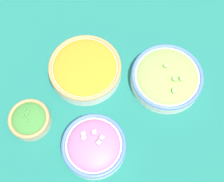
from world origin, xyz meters
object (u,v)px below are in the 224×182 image
bowl_carrots (85,69)px  bowl_broccoli (29,119)px  bowl_lettuce (167,77)px  bowl_red_onion (94,146)px

bowl_carrots → bowl_broccoli: (-0.22, 0.03, -0.01)m
bowl_carrots → bowl_lettuce: (0.12, -0.22, -0.00)m
bowl_carrots → bowl_lettuce: size_ratio=1.02×
bowl_carrots → bowl_red_onion: bearing=-136.1°
bowl_carrots → bowl_lettuce: bearing=-60.5°
bowl_red_onion → bowl_broccoli: (-0.05, 0.20, -0.01)m
bowl_lettuce → bowl_broccoli: size_ratio=1.82×
bowl_lettuce → bowl_broccoli: (-0.35, 0.25, -0.00)m
bowl_red_onion → bowl_lettuce: size_ratio=0.82×
bowl_carrots → bowl_broccoli: 0.23m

